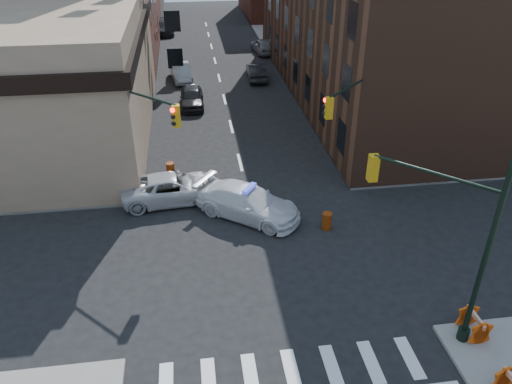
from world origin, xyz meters
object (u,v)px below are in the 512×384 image
object	(u,v)px
parked_car_wfar	(181,72)
pedestrian_b	(86,179)
parked_car_enear	(256,71)
barrel_road	(327,221)
barricade_nw_a	(110,176)
barrel_bank	(171,170)
police_car	(248,202)
pedestrian_a	(68,181)
barricade_se_a	(474,325)
parked_car_wnear	(192,97)
pickup	(173,188)

from	to	relation	value
parked_car_wfar	pedestrian_b	distance (m)	21.49
parked_car_enear	barrel_road	world-z (taller)	parked_car_enear
barricade_nw_a	barrel_road	bearing A→B (deg)	-30.05
parked_car_enear	barrel_bank	bearing A→B (deg)	68.89
parked_car_wfar	barrel_road	world-z (taller)	parked_car_wfar
police_car	parked_car_enear	xyz separation A→B (m)	(3.77, 23.42, -0.09)
police_car	barrel_road	bearing A→B (deg)	-77.56
pedestrian_a	barrel_bank	bearing A→B (deg)	50.32
pedestrian_b	barricade_se_a	size ratio (longest dim) A/B	1.48
pedestrian_a	pedestrian_b	bearing A→B (deg)	39.66
pedestrian_a	barricade_se_a	size ratio (longest dim) A/B	1.44
parked_car_enear	parked_car_wnear	bearing A→B (deg)	47.66
pickup	barrel_bank	distance (m)	2.90
parked_car_enear	barricade_nw_a	world-z (taller)	parked_car_enear
pedestrian_b	barrel_road	world-z (taller)	pedestrian_b
parked_car_wfar	pedestrian_b	xyz separation A→B (m)	(-5.55, -20.75, 0.32)
parked_car_enear	pedestrian_a	distance (m)	24.27
police_car	parked_car_wnear	xyz separation A→B (m)	(-2.49, 17.07, -0.05)
pedestrian_b	barrel_bank	world-z (taller)	pedestrian_b
pedestrian_b	barricade_nw_a	distance (m)	1.57
barrel_road	parked_car_enear	bearing A→B (deg)	90.28
parked_car_wnear	barricade_se_a	world-z (taller)	parked_car_wnear
parked_car_enear	barrel_bank	xyz separation A→B (m)	(-7.91, -18.33, -0.31)
parked_car_wfar	parked_car_enear	bearing A→B (deg)	-13.44
barrel_bank	barricade_se_a	xyz separation A→B (m)	(11.71, -14.86, 0.18)
barrel_road	barrel_bank	distance (m)	10.56
barrel_road	police_car	bearing A→B (deg)	155.73
police_car	pedestrian_b	size ratio (longest dim) A/B	3.08
barrel_bank	parked_car_wnear	bearing A→B (deg)	82.13
pedestrian_b	barricade_se_a	bearing A→B (deg)	-60.79
pickup	barricade_nw_a	xyz separation A→B (m)	(-3.68, 2.14, -0.13)
police_car	pedestrian_a	size ratio (longest dim) A/B	3.16
barrel_road	parked_car_wfar	bearing A→B (deg)	105.49
parked_car_wnear	barrel_bank	world-z (taller)	parked_car_wnear
parked_car_wnear	barricade_nw_a	bearing A→B (deg)	-111.12
police_car	pedestrian_a	xyz separation A→B (m)	(-9.77, 3.29, 0.23)
pedestrian_a	pickup	bearing A→B (deg)	22.02
parked_car_wnear	pedestrian_a	size ratio (longest dim) A/B	2.53
barrel_road	barricade_nw_a	bearing A→B (deg)	152.17
police_car	pedestrian_a	world-z (taller)	pedestrian_a
pickup	parked_car_enear	world-z (taller)	pickup
parked_car_wnear	parked_car_enear	bearing A→B (deg)	46.44
pickup	barrel_bank	bearing A→B (deg)	-1.88
police_car	pickup	bearing A→B (deg)	97.67
parked_car_wnear	parked_car_wfar	bearing A→B (deg)	97.48
police_car	barrel_bank	xyz separation A→B (m)	(-4.15, 5.09, -0.40)
parked_car_enear	pedestrian_b	world-z (taller)	pedestrian_b
parked_car_wnear	parked_car_wfar	distance (m)	7.13
parked_car_wnear	barrel_road	size ratio (longest dim) A/B	5.08
parked_car_wnear	parked_car_enear	world-z (taller)	parked_car_wnear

